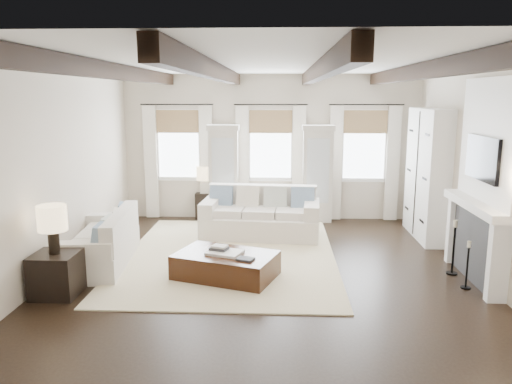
{
  "coord_description": "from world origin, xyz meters",
  "views": [
    {
      "loc": [
        0.18,
        -7.3,
        2.75
      ],
      "look_at": [
        -0.2,
        0.9,
        1.15
      ],
      "focal_mm": 35.0,
      "sensor_mm": 36.0,
      "label": 1
    }
  ],
  "objects_px": {
    "side_table_front": "(57,274)",
    "side_table_back": "(205,205)",
    "ottoman": "(226,266)",
    "sofa_back": "(261,217)",
    "sofa_left": "(104,244)"
  },
  "relations": [
    {
      "from": "side_table_front",
      "to": "side_table_back",
      "type": "distance_m",
      "value": 4.77
    },
    {
      "from": "ottoman",
      "to": "side_table_back",
      "type": "height_order",
      "value": "side_table_back"
    },
    {
      "from": "sofa_back",
      "to": "side_table_front",
      "type": "height_order",
      "value": "sofa_back"
    },
    {
      "from": "sofa_left",
      "to": "sofa_back",
      "type": "bearing_deg",
      "value": 35.45
    },
    {
      "from": "ottoman",
      "to": "sofa_left",
      "type": "bearing_deg",
      "value": -175.58
    },
    {
      "from": "ottoman",
      "to": "side_table_front",
      "type": "bearing_deg",
      "value": -142.29
    },
    {
      "from": "sofa_back",
      "to": "sofa_left",
      "type": "distance_m",
      "value": 3.1
    },
    {
      "from": "sofa_back",
      "to": "ottoman",
      "type": "bearing_deg",
      "value": -100.89
    },
    {
      "from": "ottoman",
      "to": "side_table_back",
      "type": "bearing_deg",
      "value": 122.09
    },
    {
      "from": "sofa_back",
      "to": "sofa_left",
      "type": "bearing_deg",
      "value": -144.55
    },
    {
      "from": "side_table_back",
      "to": "sofa_left",
      "type": "bearing_deg",
      "value": -110.24
    },
    {
      "from": "sofa_back",
      "to": "side_table_front",
      "type": "relative_size",
      "value": 3.9
    },
    {
      "from": "ottoman",
      "to": "side_table_front",
      "type": "relative_size",
      "value": 2.44
    },
    {
      "from": "ottoman",
      "to": "side_table_front",
      "type": "distance_m",
      "value": 2.41
    },
    {
      "from": "side_table_back",
      "to": "ottoman",
      "type": "bearing_deg",
      "value": -76.98
    }
  ]
}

